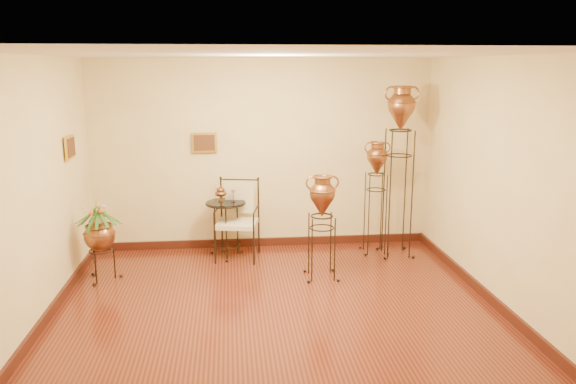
{
  "coord_description": "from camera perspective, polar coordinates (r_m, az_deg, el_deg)",
  "views": [
    {
      "loc": [
        -0.49,
        -5.71,
        2.68
      ],
      "look_at": [
        0.25,
        1.3,
        1.1
      ],
      "focal_mm": 35.0,
      "sensor_mm": 36.0,
      "label": 1
    }
  ],
  "objects": [
    {
      "name": "room_shell",
      "position": [
        5.82,
        -1.18,
        3.25
      ],
      "size": [
        5.02,
        5.02,
        2.81
      ],
      "color": "#F3EA9C",
      "rests_on": "ground"
    },
    {
      "name": "amphora_short",
      "position": [
        7.19,
        3.45,
        -3.52
      ],
      "size": [
        0.47,
        0.47,
        1.37
      ],
      "rotation": [
        0.0,
        0.0,
        0.15
      ],
      "color": "black",
      "rests_on": "ground"
    },
    {
      "name": "planter_urn",
      "position": [
        7.49,
        -18.62,
        -3.89
      ],
      "size": [
        0.73,
        0.73,
        1.14
      ],
      "rotation": [
        0.0,
        0.0,
        -0.22
      ],
      "color": "black",
      "rests_on": "ground"
    },
    {
      "name": "amphora_tall",
      "position": [
        8.09,
        11.18,
        2.22
      ],
      "size": [
        0.64,
        0.64,
        2.45
      ],
      "rotation": [
        0.0,
        0.0,
        -0.42
      ],
      "color": "black",
      "rests_on": "ground"
    },
    {
      "name": "amphora_mid",
      "position": [
        8.23,
        8.9,
        -0.46
      ],
      "size": [
        0.41,
        0.41,
        1.66
      ],
      "rotation": [
        0.0,
        0.0,
        -0.12
      ],
      "color": "black",
      "rests_on": "ground"
    },
    {
      "name": "ground",
      "position": [
        6.33,
        -1.05,
        -12.43
      ],
      "size": [
        5.0,
        5.0,
        0.0
      ],
      "primitive_type": "plane",
      "color": "maroon",
      "rests_on": "ground"
    },
    {
      "name": "side_table",
      "position": [
        8.09,
        -6.3,
        -3.66
      ],
      "size": [
        0.57,
        0.57,
        1.02
      ],
      "rotation": [
        0.0,
        0.0,
        -0.03
      ],
      "color": "black",
      "rests_on": "ground"
    },
    {
      "name": "armchair",
      "position": [
        7.94,
        -5.2,
        -2.9
      ],
      "size": [
        0.73,
        0.69,
        1.12
      ],
      "rotation": [
        0.0,
        0.0,
        -0.19
      ],
      "color": "black",
      "rests_on": "ground"
    }
  ]
}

